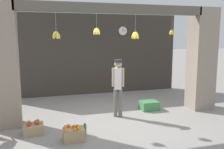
{
  "coord_description": "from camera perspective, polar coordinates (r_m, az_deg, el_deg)",
  "views": [
    {
      "loc": [
        -1.97,
        -6.25,
        2.28
      ],
      "look_at": [
        0.0,
        0.47,
        1.17
      ],
      "focal_mm": 40.0,
      "sensor_mm": 36.0,
      "label": 1
    }
  ],
  "objects": [
    {
      "name": "shop_pillar_right",
      "position": [
        8.15,
        19.79,
        3.26
      ],
      "size": [
        0.7,
        0.6,
        3.08
      ],
      "primitive_type": "cube",
      "color": "gray",
      "rests_on": "ground_plane"
    },
    {
      "name": "water_bottle",
      "position": [
        5.94,
        -6.2,
        -12.37
      ],
      "size": [
        0.07,
        0.07,
        0.27
      ],
      "color": "#38934C",
      "rests_on": "ground_plane"
    },
    {
      "name": "shopkeeper",
      "position": [
        6.93,
        1.39,
        -2.11
      ],
      "size": [
        0.33,
        0.29,
        1.62
      ],
      "rotation": [
        0.0,
        0.0,
        2.8
      ],
      "color": "#6B665B",
      "rests_on": "ground_plane"
    },
    {
      "name": "ground_plane",
      "position": [
        6.94,
        1.12,
        -10.19
      ],
      "size": [
        60.0,
        60.0,
        0.0
      ],
      "primitive_type": "plane",
      "color": "gray"
    },
    {
      "name": "fruit_crate_apples",
      "position": [
        6.24,
        -17.43,
        -11.66
      ],
      "size": [
        0.44,
        0.41,
        0.29
      ],
      "color": "tan",
      "rests_on": "ground_plane"
    },
    {
      "name": "shop_back_wall",
      "position": [
        9.7,
        -4.58,
        4.59
      ],
      "size": [
        6.94,
        0.12,
        3.08
      ],
      "primitive_type": "cube",
      "color": "#38332D",
      "rests_on": "ground_plane"
    },
    {
      "name": "produce_box_green",
      "position": [
        7.84,
        8.49,
        -7.01
      ],
      "size": [
        0.54,
        0.41,
        0.27
      ],
      "primitive_type": "cube",
      "color": "#42844C",
      "rests_on": "ground_plane"
    },
    {
      "name": "shop_pillar_left",
      "position": [
        6.65,
        -23.59,
        1.86
      ],
      "size": [
        0.7,
        0.6,
        3.08
      ],
      "primitive_type": "cube",
      "color": "gray",
      "rests_on": "ground_plane"
    },
    {
      "name": "fruit_crate_oranges",
      "position": [
        5.66,
        -8.74,
        -13.27
      ],
      "size": [
        0.45,
        0.37,
        0.34
      ],
      "color": "tan",
      "rests_on": "ground_plane"
    },
    {
      "name": "wall_clock",
      "position": [
        9.92,
        2.48,
        9.92
      ],
      "size": [
        0.35,
        0.03,
        0.35
      ],
      "color": "black"
    },
    {
      "name": "storefront_awning",
      "position": [
        6.7,
        0.82,
        14.48
      ],
      "size": [
        5.04,
        0.28,
        0.93
      ],
      "color": "#5B564C"
    }
  ]
}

